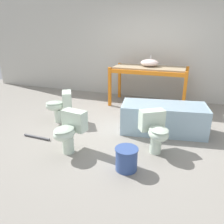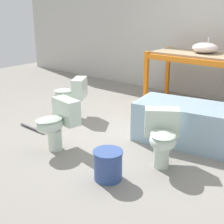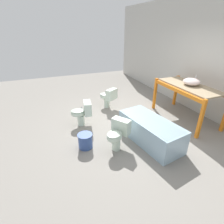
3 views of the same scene
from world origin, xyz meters
name	(u,v)px [view 3 (image 3 of 3)]	position (x,y,z in m)	size (l,w,h in m)	color
ground_plane	(135,127)	(0.00, 0.00, 0.00)	(12.00, 12.00, 0.00)	gray
warehouse_wall_rear	(213,59)	(0.00, 2.21, 1.60)	(10.80, 0.08, 3.20)	beige
shelving_rack	(188,90)	(0.06, 1.51, 0.83)	(1.85, 0.87, 0.97)	orange
sink_basin	(192,82)	(0.04, 1.57, 1.06)	(0.44, 0.42, 0.26)	silver
bathtub_main	(150,129)	(0.64, 0.01, 0.31)	(1.62, 0.90, 0.54)	#99B7CC
toilet_near	(117,133)	(0.61, -0.78, 0.37)	(0.58, 0.63, 0.64)	silver
toilet_far	(108,96)	(-1.43, -0.22, 0.37)	(0.63, 0.57, 0.64)	silver
toilet_extra	(82,112)	(-0.64, -1.23, 0.37)	(0.43, 0.58, 0.64)	silver
bucket_white	(85,141)	(0.33, -1.40, 0.17)	(0.32, 0.32, 0.33)	#334C8C
loose_pipe	(83,111)	(-1.43, -1.05, 0.02)	(0.54, 0.06, 0.04)	#4C4C51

